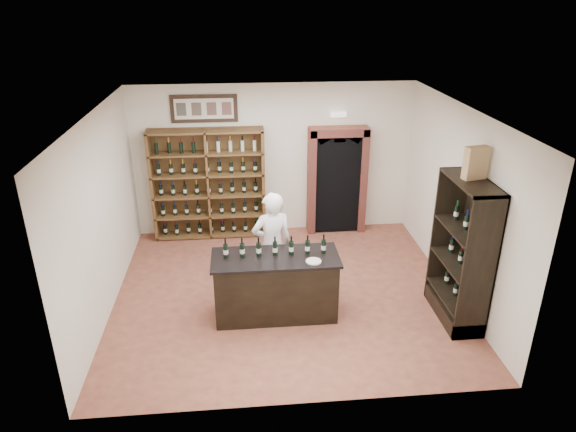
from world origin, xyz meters
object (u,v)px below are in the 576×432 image
at_px(side_cabinet, 461,273).
at_px(shopkeeper, 272,245).
at_px(counter_bottle_0, 226,251).
at_px(wine_shelf, 209,184).
at_px(wine_crate, 476,163).
at_px(tasting_counter, 276,286).

xyz_separation_m(side_cabinet, shopkeeper, (-2.73, 0.90, 0.13)).
relative_size(counter_bottle_0, side_cabinet, 0.14).
bearing_deg(wine_shelf, counter_bottle_0, -82.48).
bearing_deg(counter_bottle_0, wine_crate, -4.63).
bearing_deg(shopkeeper, wine_crate, 151.62).
relative_size(counter_bottle_0, shopkeeper, 0.17).
bearing_deg(wine_crate, wine_shelf, 127.93).
relative_size(tasting_counter, counter_bottle_0, 6.27).
bearing_deg(side_cabinet, wine_shelf, 139.79).
distance_m(wine_shelf, wine_crate, 5.14).
bearing_deg(wine_shelf, tasting_counter, -69.44).
height_order(wine_shelf, side_cabinet, same).
bearing_deg(tasting_counter, side_cabinet, -6.28).
bearing_deg(side_cabinet, counter_bottle_0, 174.14).
height_order(tasting_counter, side_cabinet, side_cabinet).
xyz_separation_m(wine_shelf, wine_crate, (3.83, -3.16, 1.33)).
bearing_deg(side_cabinet, shopkeeper, 161.78).
bearing_deg(tasting_counter, shopkeeper, 90.83).
relative_size(shopkeeper, wine_crate, 3.89).
xyz_separation_m(wine_shelf, tasting_counter, (1.10, -2.93, -0.61)).
distance_m(side_cabinet, shopkeeper, 2.88).
bearing_deg(wine_shelf, wine_crate, -39.52).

